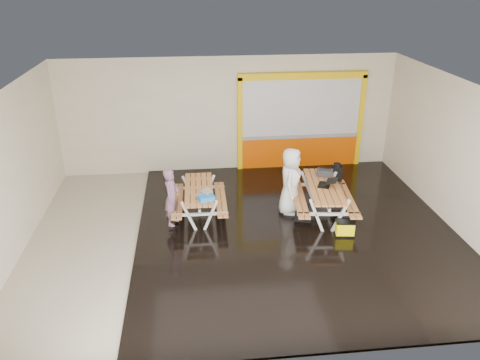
{
  "coord_description": "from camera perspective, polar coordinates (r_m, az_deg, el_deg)",
  "views": [
    {
      "loc": [
        -1.17,
        -9.67,
        5.76
      ],
      "look_at": [
        0.0,
        0.9,
        1.0
      ],
      "focal_mm": 35.36,
      "sensor_mm": 36.0,
      "label": 1
    }
  ],
  "objects": [
    {
      "name": "picnic_table_right",
      "position": [
        11.95,
        10.04,
        -1.54
      ],
      "size": [
        1.69,
        2.31,
        0.87
      ],
      "color": "#BA763E",
      "rests_on": "deck"
    },
    {
      "name": "toolbox",
      "position": [
        12.37,
        10.2,
        0.87
      ],
      "size": [
        0.45,
        0.34,
        0.24
      ],
      "color": "black",
      "rests_on": "picnic_table_right"
    },
    {
      "name": "person_left",
      "position": [
        11.31,
        -8.25,
        -2.04
      ],
      "size": [
        0.49,
        0.6,
        1.42
      ],
      "primitive_type": "imported",
      "rotation": [
        0.0,
        0.0,
        1.25
      ],
      "color": "slate",
      "rests_on": "deck"
    },
    {
      "name": "room",
      "position": [
        10.53,
        0.54,
        1.73
      ],
      "size": [
        10.02,
        8.02,
        3.52
      ],
      "color": "beige",
      "rests_on": "ground"
    },
    {
      "name": "backpack",
      "position": [
        12.9,
        11.57,
        0.94
      ],
      "size": [
        0.32,
        0.24,
        0.49
      ],
      "color": "black",
      "rests_on": "picnic_table_right"
    },
    {
      "name": "blue_pouch",
      "position": [
        11.14,
        -4.09,
        -2.15
      ],
      "size": [
        0.42,
        0.35,
        0.11
      ],
      "primitive_type": "cube",
      "rotation": [
        0.0,
        0.0,
        0.28
      ],
      "color": "blue",
      "rests_on": "picnic_table_left"
    },
    {
      "name": "kiosk",
      "position": [
        14.66,
        7.31,
        6.8
      ],
      "size": [
        3.88,
        0.16,
        3.0
      ],
      "color": "#DE4F00",
      "rests_on": "room"
    },
    {
      "name": "laptop_left",
      "position": [
        11.31,
        -4.43,
        -1.77
      ],
      "size": [
        0.43,
        0.41,
        0.15
      ],
      "color": "silver",
      "rests_on": "picnic_table_left"
    },
    {
      "name": "laptop_right",
      "position": [
        11.84,
        10.45,
        -0.4
      ],
      "size": [
        0.57,
        0.55,
        0.19
      ],
      "color": "black",
      "rests_on": "picnic_table_right"
    },
    {
      "name": "fluke_bag",
      "position": [
        11.34,
        12.53,
        -5.71
      ],
      "size": [
        0.47,
        0.34,
        0.38
      ],
      "color": "black",
      "rests_on": "deck"
    },
    {
      "name": "deck",
      "position": [
        11.5,
        6.74,
        -5.99
      ],
      "size": [
        7.5,
        7.98,
        0.05
      ],
      "primitive_type": "cube",
      "color": "black",
      "rests_on": "room"
    },
    {
      "name": "picnic_table_left",
      "position": [
        11.83,
        -4.96,
        -1.83
      ],
      "size": [
        1.37,
        1.99,
        0.79
      ],
      "color": "#BA763E",
      "rests_on": "deck"
    },
    {
      "name": "person_right",
      "position": [
        11.88,
        6.12,
        -0.16
      ],
      "size": [
        0.81,
        0.98,
        1.74
      ],
      "primitive_type": "imported",
      "rotation": [
        0.0,
        0.0,
        1.23
      ],
      "color": "white",
      "rests_on": "deck"
    },
    {
      "name": "dark_case",
      "position": [
        11.88,
        7.62,
        -4.42
      ],
      "size": [
        0.48,
        0.41,
        0.15
      ],
      "primitive_type": "cube",
      "rotation": [
        0.0,
        0.0,
        -0.3
      ],
      "color": "black",
      "rests_on": "deck"
    }
  ]
}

